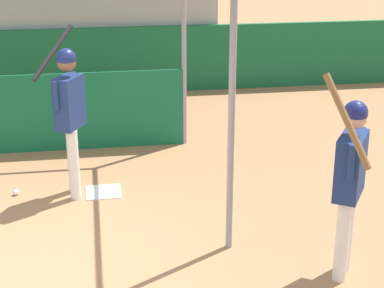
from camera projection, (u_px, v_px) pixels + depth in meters
The scene contains 8 objects.
ground_plane at pixel (19, 287), 6.11m from camera, with size 60.00×60.00×0.00m, color #A8754C.
outfield_wall at pixel (50, 63), 12.14m from camera, with size 24.00×0.12×1.28m.
bleacher_section at pixel (50, 6), 13.39m from camera, with size 6.50×3.20×2.96m.
batting_cage at pixel (38, 87), 8.67m from camera, with size 4.23×3.34×2.70m.
home_plate at pixel (103, 192), 8.14m from camera, with size 0.44×0.44×0.02m.
player_batter at pixel (69, 108), 7.71m from camera, with size 0.63×0.95×2.04m.
player_waiting at pixel (350, 173), 5.95m from camera, with size 0.61×0.83×2.08m.
baseball at pixel (16, 192), 8.06m from camera, with size 0.07×0.07×0.07m.
Camera 1 is at (0.81, -5.45, 3.40)m, focal length 60.00 mm.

